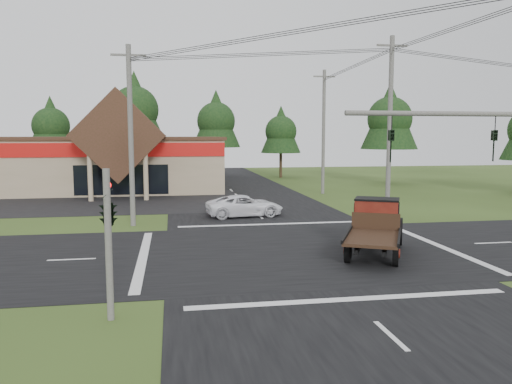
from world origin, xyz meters
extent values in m
plane|color=#314619|center=(0.00, 0.00, 0.00)|extent=(120.00, 120.00, 0.00)
cube|color=black|center=(0.00, 0.00, 0.01)|extent=(12.00, 120.00, 0.02)
cube|color=black|center=(0.00, 0.00, 0.01)|extent=(120.00, 12.00, 0.02)
cube|color=black|center=(-14.00, 19.00, 0.01)|extent=(28.00, 14.00, 0.02)
cube|color=tan|center=(-16.00, 30.00, 2.50)|extent=(30.00, 15.00, 5.00)
cube|color=#3B2918|center=(-16.00, 30.00, 5.05)|extent=(30.40, 15.40, 0.30)
cube|color=#9C0E0C|center=(-16.00, 22.45, 4.10)|extent=(30.00, 0.12, 1.20)
cube|color=#3B2918|center=(-10.00, 21.50, 5.30)|extent=(7.78, 4.00, 7.78)
cylinder|color=tan|center=(-12.20, 19.80, 2.00)|extent=(0.40, 0.40, 4.00)
cylinder|color=tan|center=(-7.80, 19.80, 2.00)|extent=(0.40, 0.40, 4.00)
cube|color=black|center=(-10.00, 22.48, 1.50)|extent=(8.00, 0.08, 2.60)
cylinder|color=#595651|center=(3.50, -7.50, 6.00)|extent=(8.00, 0.16, 0.16)
imported|color=black|center=(4.50, -7.50, 5.00)|extent=(0.16, 0.20, 1.00)
imported|color=black|center=(1.00, -7.50, 5.00)|extent=(0.16, 0.20, 1.00)
cylinder|color=#595651|center=(-7.50, -7.50, 2.20)|extent=(0.20, 0.20, 4.40)
imported|color=black|center=(-7.50, -7.30, 3.70)|extent=(0.53, 2.48, 1.00)
sphere|color=#FF0C0C|center=(-7.50, -7.15, 3.90)|extent=(0.18, 0.18, 0.18)
cylinder|color=#595651|center=(-8.00, 8.00, 5.25)|extent=(0.30, 0.30, 10.50)
cube|color=#595651|center=(-8.00, 8.00, 9.90)|extent=(2.00, 0.12, 0.12)
cylinder|color=#595651|center=(8.00, 8.00, 5.75)|extent=(0.30, 0.30, 11.50)
cube|color=#595651|center=(8.00, 8.00, 10.90)|extent=(2.00, 0.12, 0.12)
cylinder|color=#595651|center=(8.00, 22.00, 5.60)|extent=(0.30, 0.30, 11.20)
cube|color=#595651|center=(8.00, 22.00, 10.60)|extent=(2.00, 0.12, 0.12)
cylinder|color=#332316|center=(-20.00, 42.00, 1.75)|extent=(0.36, 0.36, 3.50)
cone|color=black|center=(-20.00, 42.00, 6.80)|extent=(5.60, 5.60, 6.60)
sphere|color=black|center=(-20.00, 42.00, 6.50)|extent=(4.40, 4.40, 4.40)
cylinder|color=#332316|center=(-10.00, 41.00, 2.27)|extent=(0.36, 0.36, 4.55)
cone|color=black|center=(-10.00, 41.00, 8.84)|extent=(7.28, 7.28, 8.58)
sphere|color=black|center=(-10.00, 41.00, 8.45)|extent=(5.72, 5.72, 5.72)
cylinder|color=#332316|center=(0.00, 42.00, 1.92)|extent=(0.36, 0.36, 3.85)
cone|color=black|center=(0.00, 42.00, 7.48)|extent=(6.16, 6.16, 7.26)
sphere|color=black|center=(0.00, 42.00, 7.15)|extent=(4.84, 4.84, 4.84)
cylinder|color=#332316|center=(8.00, 40.00, 1.57)|extent=(0.36, 0.36, 3.15)
cone|color=black|center=(8.00, 40.00, 6.12)|extent=(5.04, 5.04, 5.94)
sphere|color=black|center=(8.00, 40.00, 5.85)|extent=(3.96, 3.96, 3.96)
cylinder|color=#332316|center=(18.00, 30.00, 1.92)|extent=(0.36, 0.36, 3.85)
cone|color=black|center=(18.00, 30.00, 7.48)|extent=(6.16, 6.16, 7.26)
sphere|color=black|center=(18.00, 30.00, 7.15)|extent=(4.84, 4.84, 4.84)
imported|color=white|center=(-0.97, 10.33, 0.70)|extent=(5.33, 2.96, 1.41)
camera|label=1|loc=(-5.67, -21.99, 5.32)|focal=35.00mm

